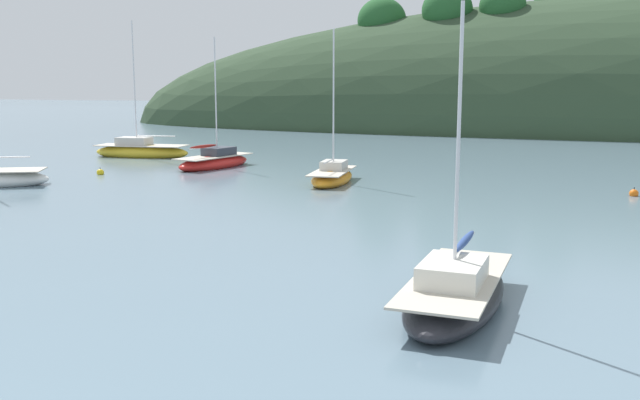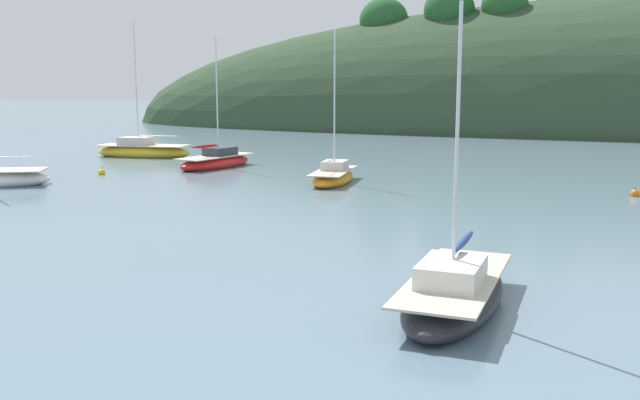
# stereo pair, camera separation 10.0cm
# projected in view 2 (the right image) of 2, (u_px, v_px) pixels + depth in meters

# --- Properties ---
(sailboat_black_sloop) EXTENTS (7.67, 3.35, 10.35)m
(sailboat_black_sloop) POSITION_uv_depth(u_px,v_px,m) (143.00, 151.00, 53.28)
(sailboat_black_sloop) COLOR gold
(sailboat_black_sloop) RESTS_ON ground
(sailboat_cream_ketch) EXTENTS (2.46, 6.47, 7.55)m
(sailboat_cream_ketch) POSITION_uv_depth(u_px,v_px,m) (454.00, 293.00, 17.25)
(sailboat_cream_ketch) COLOR #232328
(sailboat_cream_ketch) RESTS_ON ground
(sailboat_orange_cutter) EXTENTS (3.54, 6.74, 8.69)m
(sailboat_orange_cutter) POSITION_uv_depth(u_px,v_px,m) (216.00, 161.00, 46.43)
(sailboat_orange_cutter) COLOR red
(sailboat_orange_cutter) RESTS_ON ground
(sailboat_red_portside) EXTENTS (2.53, 5.92, 8.63)m
(sailboat_red_portside) POSITION_uv_depth(u_px,v_px,m) (333.00, 176.00, 39.23)
(sailboat_red_portside) COLOR orange
(sailboat_red_portside) RESTS_ON ground
(mooring_buoy_inner) EXTENTS (0.44, 0.44, 0.54)m
(mooring_buoy_inner) POSITION_uv_depth(u_px,v_px,m) (635.00, 194.00, 34.52)
(mooring_buoy_inner) COLOR orange
(mooring_buoy_inner) RESTS_ON ground
(mooring_buoy_outer) EXTENTS (0.44, 0.44, 0.54)m
(mooring_buoy_outer) POSITION_uv_depth(u_px,v_px,m) (102.00, 172.00, 42.83)
(mooring_buoy_outer) COLOR yellow
(mooring_buoy_outer) RESTS_ON ground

